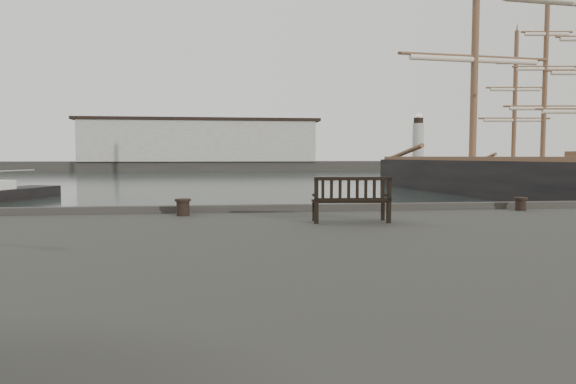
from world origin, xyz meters
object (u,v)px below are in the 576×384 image
Objects in this scene: bollard_right at (521,204)px; tall_ship_far at (542,179)px; bench at (351,208)px; bollard_left at (183,207)px.

bollard_right is 43.20m from tall_ship_far.
bollard_left is (-3.82, 1.74, -0.11)m from bench.
bench is 4.16× the size of bollard_left.
tall_ship_far is (24.15, 35.80, -1.04)m from bollard_right.
tall_ship_far is (33.15, 35.91, -1.07)m from bollard_left.
bollard_right is (5.17, 1.85, -0.13)m from bench.
bench is at bearing -160.34° from bollard_right.
bollard_left is 48.88m from tall_ship_far.
bollard_left is 0.02× the size of tall_ship_far.
bollard_left is at bearing -179.30° from bollard_right.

